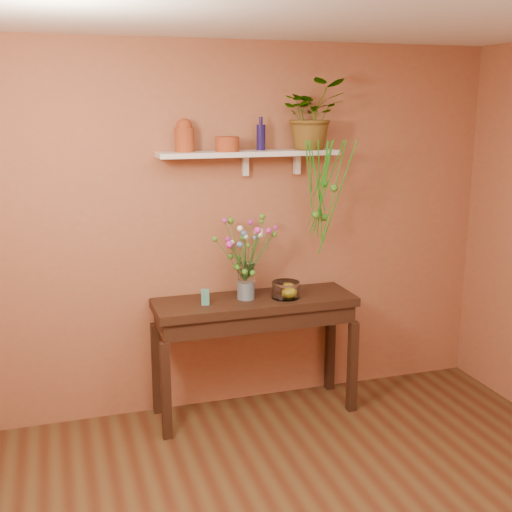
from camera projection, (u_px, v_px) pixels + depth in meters
room at (358, 309)px, 2.97m from camera, size 4.04×4.04×2.70m
sideboard at (255, 315)px, 4.74m from camera, size 1.46×0.47×0.89m
wall_shelf at (250, 154)px, 4.60m from camera, size 1.30×0.24×0.19m
terracotta_jug at (184, 136)px, 4.45m from camera, size 0.16×0.16×0.23m
terracotta_pot at (227, 144)px, 4.50m from camera, size 0.18×0.18×0.10m
blue_bottle at (261, 137)px, 4.61m from camera, size 0.07×0.07×0.23m
spider_plant at (312, 114)px, 4.65m from camera, size 0.48×0.43×0.50m
plant_fronds at (324, 193)px, 4.64m from camera, size 0.37×0.32×0.84m
glass_vase at (246, 284)px, 4.67m from camera, size 0.13×0.13×0.27m
bouquet at (245, 242)px, 4.61m from camera, size 0.49×0.41×0.47m
glass_bowl at (286, 290)px, 4.71m from camera, size 0.20×0.20×0.12m
lemon at (289, 292)px, 4.70m from camera, size 0.08×0.08×0.08m
carton at (205, 297)px, 4.55m from camera, size 0.06×0.05×0.11m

